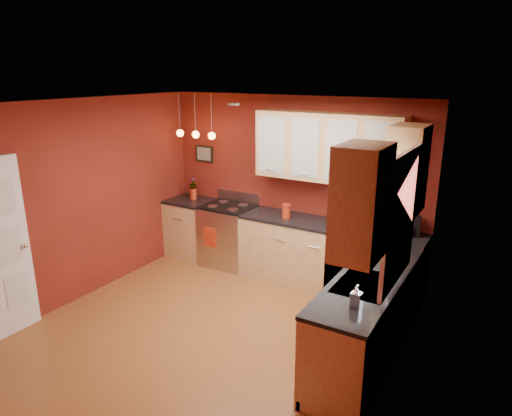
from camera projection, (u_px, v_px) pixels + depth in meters
The scene contains 26 objects.
floor at pixel (208, 334), 5.28m from camera, with size 4.20×4.20×0.00m, color #965B2B.
ceiling at pixel (200, 104), 4.52m from camera, with size 4.00×4.20×0.02m, color white.
wall_back at pixel (292, 187), 6.63m from camera, with size 4.00×0.02×2.60m, color maroon.
wall_front at pixel (22, 313), 3.17m from camera, with size 4.00×0.02×2.60m, color maroon.
wall_left at pixel (80, 202), 5.88m from camera, with size 0.02×4.20×2.60m, color maroon.
wall_right at pixel (391, 267), 3.92m from camera, with size 0.02×4.20×2.60m, color maroon.
base_cabinets_back_left at pixel (191, 229), 7.43m from camera, with size 0.70×0.60×0.90m, color #E3BD7A.
base_cabinets_back_right at pixel (328, 258), 6.27m from camera, with size 2.54×0.60×0.90m, color #E3BD7A.
base_cabinets_right at pixel (366, 321), 4.68m from camera, with size 0.60×2.10×0.90m, color #E3BD7A.
counter_back_left at pixel (190, 201), 7.30m from camera, with size 0.70×0.62×0.04m, color black.
counter_back_right at pixel (330, 226), 6.13m from camera, with size 2.54×0.62×0.04m, color black.
counter_right at pixel (369, 280), 4.55m from camera, with size 0.62×2.10×0.04m, color black.
gas_range at pixel (229, 235), 7.07m from camera, with size 0.76×0.64×1.11m.
dishwasher_front at pixel (346, 271), 5.85m from camera, with size 0.60×0.02×0.80m, color #B1B1B5.
sink at pixel (365, 286), 4.42m from camera, with size 0.50×0.70×0.33m.
window at pixel (401, 214), 4.07m from camera, with size 0.06×1.02×1.22m.
upper_cabinets_back at pixel (328, 147), 6.00m from camera, with size 2.00×0.35×0.90m, color #E3BD7A.
upper_cabinets_right at pixel (387, 183), 4.09m from camera, with size 0.35×1.95×0.90m, color #E3BD7A.
wall_picture at pixel (204, 154), 7.27m from camera, with size 0.32×0.03×0.26m, color black.
pendant_lights at pixel (196, 134), 6.85m from camera, with size 0.71×0.11×0.66m.
red_canister at pixel (286, 211), 6.37m from camera, with size 0.13×0.13×0.19m.
red_vase at pixel (193, 194), 7.31m from camera, with size 0.11×0.11×0.17m, color #AC2912.
flowers at pixel (193, 183), 7.26m from camera, with size 0.12×0.12×0.21m, color #AC2912.
coffee_maker at pixel (413, 227), 5.68m from camera, with size 0.20×0.20×0.25m.
soap_pump at pixel (357, 296), 3.96m from camera, with size 0.09×0.09×0.20m, color silver.
dish_towel at pixel (210, 237), 6.84m from camera, with size 0.22×0.02×0.30m, color #AC2912.
Camera 1 is at (2.85, -3.69, 2.92)m, focal length 32.00 mm.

